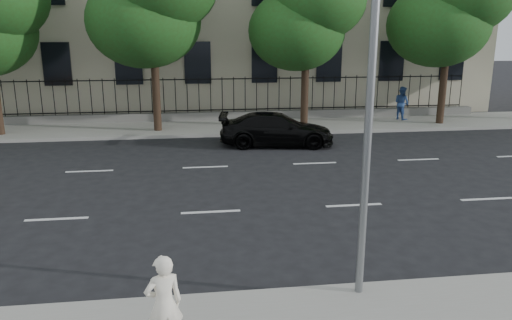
# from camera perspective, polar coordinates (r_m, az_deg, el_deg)

# --- Properties ---
(ground) EXTENTS (120.00, 120.00, 0.00)m
(ground) POSITION_cam_1_polar(r_m,az_deg,el_deg) (11.28, -4.63, -10.44)
(ground) COLOR black
(ground) RESTS_ON ground
(far_sidewalk) EXTENTS (60.00, 4.00, 0.15)m
(far_sidewalk) POSITION_cam_1_polar(r_m,az_deg,el_deg) (24.66, -6.36, 3.73)
(far_sidewalk) COLOR gray
(far_sidewalk) RESTS_ON ground
(lane_markings) EXTENTS (49.60, 4.62, 0.01)m
(lane_markings) POSITION_cam_1_polar(r_m,az_deg,el_deg) (15.71, -5.55, -3.01)
(lane_markings) COLOR silver
(lane_markings) RESTS_ON ground
(iron_fence) EXTENTS (30.00, 0.50, 2.20)m
(iron_fence) POSITION_cam_1_polar(r_m,az_deg,el_deg) (26.23, -6.48, 5.67)
(iron_fence) COLOR slate
(iron_fence) RESTS_ON far_sidewalk
(street_light) EXTENTS (0.25, 3.32, 8.05)m
(street_light) POSITION_cam_1_polar(r_m,az_deg,el_deg) (8.93, 12.24, 16.68)
(street_light) COLOR slate
(street_light) RESTS_ON near_sidewalk
(tree_d) EXTENTS (5.34, 4.94, 8.84)m
(tree_d) POSITION_cam_1_polar(r_m,az_deg,el_deg) (24.20, 5.84, 17.25)
(tree_d) COLOR #382619
(tree_d) RESTS_ON far_sidewalk
(black_sedan) EXTENTS (4.97, 2.55, 1.38)m
(black_sedan) POSITION_cam_1_polar(r_m,az_deg,el_deg) (20.95, 2.35, 3.53)
(black_sedan) COLOR black
(black_sedan) RESTS_ON ground
(woman_near) EXTENTS (0.65, 0.52, 1.54)m
(woman_near) POSITION_cam_1_polar(r_m,az_deg,el_deg) (7.68, -10.48, -15.91)
(woman_near) COLOR white
(woman_near) RESTS_ON near_sidewalk
(pedestrian_far) EXTENTS (0.93, 1.02, 1.72)m
(pedestrian_far) POSITION_cam_1_polar(r_m,az_deg,el_deg) (27.21, 16.32, 6.26)
(pedestrian_far) COLOR navy
(pedestrian_far) RESTS_ON far_sidewalk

